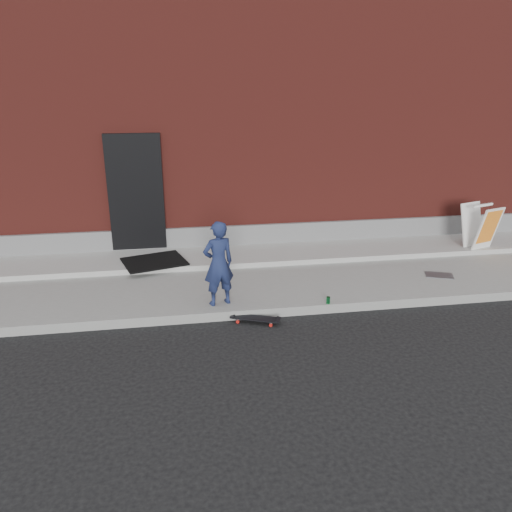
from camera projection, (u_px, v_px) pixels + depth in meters
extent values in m
plane|color=black|center=(302.00, 315.00, 7.73)|extent=(80.00, 80.00, 0.00)
cube|color=gray|center=(282.00, 276.00, 9.11)|extent=(20.00, 3.00, 0.15)
cube|color=#969690|center=(273.00, 254.00, 9.90)|extent=(20.00, 1.20, 0.10)
cube|color=maroon|center=(241.00, 118.00, 13.43)|extent=(20.00, 8.00, 5.00)
cube|color=slate|center=(268.00, 233.00, 10.35)|extent=(20.00, 0.10, 0.40)
cube|color=black|center=(136.00, 193.00, 9.64)|extent=(1.05, 0.12, 2.25)
imported|color=#1A244A|center=(218.00, 264.00, 7.57)|extent=(0.56, 0.44, 1.33)
cylinder|color=red|center=(273.00, 320.00, 7.52)|extent=(0.06, 0.05, 0.05)
cylinder|color=red|center=(271.00, 325.00, 7.37)|extent=(0.06, 0.05, 0.05)
cylinder|color=red|center=(240.00, 317.00, 7.62)|extent=(0.06, 0.05, 0.05)
cylinder|color=red|center=(238.00, 322.00, 7.48)|extent=(0.06, 0.05, 0.05)
cube|color=#B3B3B8|center=(272.00, 321.00, 7.43)|extent=(0.10, 0.16, 0.02)
cube|color=#B3B3B8|center=(239.00, 317.00, 7.54)|extent=(0.10, 0.16, 0.02)
cube|color=black|center=(255.00, 318.00, 7.48)|extent=(0.75, 0.45, 0.01)
cube|color=white|center=(488.00, 229.00, 9.83)|extent=(0.58, 0.40, 0.87)
cube|color=white|center=(472.00, 224.00, 10.16)|extent=(0.58, 0.40, 0.87)
cube|color=yellow|center=(489.00, 231.00, 9.83)|extent=(0.48, 0.31, 0.69)
cube|color=white|center=(483.00, 205.00, 9.85)|extent=(0.52, 0.21, 0.04)
cylinder|color=#1A863D|center=(328.00, 300.00, 7.78)|extent=(0.07, 0.07, 0.11)
cube|color=black|center=(154.00, 262.00, 9.28)|extent=(1.30, 1.16, 0.03)
cube|color=#55565A|center=(439.00, 275.00, 8.91)|extent=(0.55, 0.45, 0.01)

